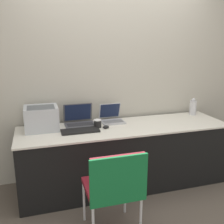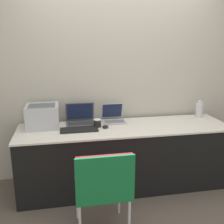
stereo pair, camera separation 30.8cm
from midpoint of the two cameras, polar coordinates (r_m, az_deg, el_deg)
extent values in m
plane|color=brown|center=(3.17, 7.18, -18.40)|extent=(14.00, 14.00, 0.00)
cube|color=#B7B2A3|center=(3.42, 3.92, 7.54)|extent=(8.00, 0.05, 2.60)
cube|color=black|center=(3.28, 5.53, -9.74)|extent=(2.51, 0.69, 0.74)
cube|color=silver|center=(3.14, 5.70, -3.41)|extent=(2.53, 0.71, 0.02)
cube|color=#B2B7BC|center=(3.14, -12.17, -0.93)|extent=(0.37, 0.33, 0.27)
cube|color=#51565B|center=(3.08, -12.29, 0.91)|extent=(0.30, 0.25, 0.05)
cube|color=#4C4C51|center=(3.21, -4.05, -2.64)|extent=(0.36, 0.23, 0.02)
cube|color=#2D2D30|center=(3.19, -4.03, -2.52)|extent=(0.32, 0.13, 0.00)
cube|color=#4C4C51|center=(3.31, -4.38, 0.10)|extent=(0.36, 0.06, 0.23)
cube|color=#192342|center=(3.30, -4.37, 0.09)|extent=(0.32, 0.05, 0.20)
cube|color=#B7B7BC|center=(3.28, 3.19, -2.23)|extent=(0.28, 0.21, 0.02)
cube|color=slate|center=(3.27, 3.24, -2.11)|extent=(0.25, 0.12, 0.00)
cube|color=#B7B7BC|center=(3.39, 2.62, 0.25)|extent=(0.28, 0.08, 0.21)
cube|color=#192342|center=(3.38, 2.65, 0.26)|extent=(0.25, 0.07, 0.18)
cube|color=black|center=(3.00, -4.26, -3.91)|extent=(0.43, 0.18, 0.02)
cylinder|color=black|center=(3.11, -0.35, -2.53)|extent=(0.09, 0.09, 0.09)
cylinder|color=white|center=(3.09, -0.35, -1.70)|extent=(0.09, 0.09, 0.01)
ellipsoid|color=black|center=(3.06, 1.44, -3.28)|extent=(0.07, 0.05, 0.04)
cylinder|color=silver|center=(3.75, 20.72, 0.42)|extent=(0.09, 0.09, 0.20)
sphere|color=silver|center=(3.73, 20.88, 2.06)|extent=(0.05, 0.05, 0.05)
cube|color=maroon|center=(2.49, 1.33, -16.04)|extent=(0.47, 0.45, 0.04)
cube|color=maroon|center=(2.21, 2.54, -14.05)|extent=(0.47, 0.03, 0.39)
cylinder|color=silver|center=(2.77, -4.26, -18.47)|extent=(0.02, 0.02, 0.43)
cylinder|color=silver|center=(2.83, 4.84, -17.56)|extent=(0.02, 0.02, 0.43)
cylinder|color=silver|center=(2.51, 7.58, -22.51)|extent=(0.02, 0.02, 0.43)
cube|color=#146633|center=(2.20, 2.70, -14.83)|extent=(0.49, 0.02, 0.43)
camera|label=1|loc=(0.15, -87.14, 0.76)|focal=42.00mm
camera|label=2|loc=(0.15, 92.86, -0.76)|focal=42.00mm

